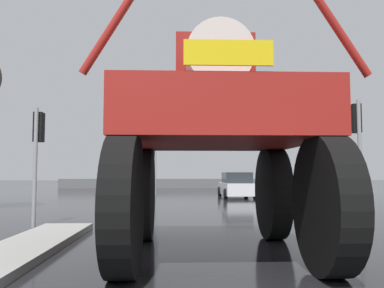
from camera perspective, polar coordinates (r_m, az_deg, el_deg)
name	(u,v)px	position (r m, az deg, el deg)	size (l,w,h in m)	color
ground_plane	(194,203)	(20.25, 0.23, -8.33)	(120.00, 120.00, 0.00)	black
oversize_sprayer	(215,135)	(7.53, 3.29, 1.25)	(4.24, 5.37, 4.65)	black
sedan_ahead	(236,186)	(24.49, 6.34, -5.90)	(1.95, 4.13, 1.52)	silver
traffic_signal_near_left	(38,140)	(12.12, -21.05, 0.49)	(0.24, 0.54, 3.31)	gray
traffic_signal_near_right	(357,134)	(12.61, 22.37, 1.35)	(0.24, 0.54, 3.60)	gray
traffic_signal_far_left	(156,150)	(27.68, -5.17, -0.86)	(0.24, 0.55, 4.19)	gray
traffic_signal_far_right	(153,157)	(27.68, -5.57, -1.88)	(0.24, 0.55, 3.51)	gray
roadside_barrier	(186,183)	(39.19, -0.91, -5.63)	(24.53, 0.24, 0.90)	#59595B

